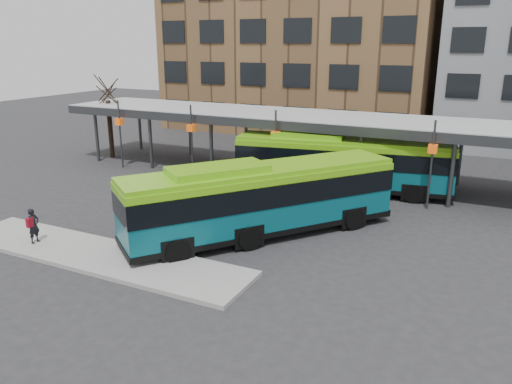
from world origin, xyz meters
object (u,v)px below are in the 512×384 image
at_px(tree, 110,126).
at_px(bus_rear, 341,161).
at_px(pedestrian, 33,226).
at_px(bus_front, 261,197).

xyz_separation_m(tree, bus_rear, (18.77, -1.03, -0.62)).
height_order(bus_rear, pedestrian, bus_rear).
bearing_deg(bus_front, pedestrian, 161.02).
bearing_deg(bus_front, tree, 98.28).
distance_m(tree, bus_rear, 18.80).
relative_size(tree, pedestrian, 3.58).
distance_m(tree, pedestrian, 17.99).
distance_m(bus_front, bus_rear, 8.81).
xyz_separation_m(tree, pedestrian, (9.30, -15.34, -1.46)).
height_order(bus_front, pedestrian, bus_front).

